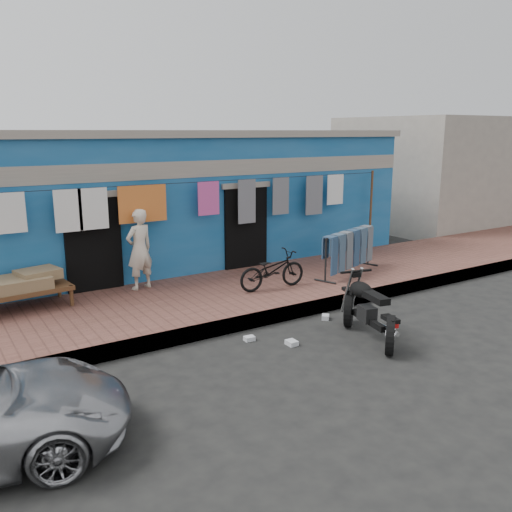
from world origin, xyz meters
The scene contains 14 objects.
ground centered at (0.00, 0.00, 0.00)m, with size 80.00×80.00×0.00m, color black.
sidewalk centered at (0.00, 3.00, 0.12)m, with size 28.00×3.00×0.25m, color brown.
curb centered at (0.00, 1.55, 0.12)m, with size 28.00×0.10×0.25m, color gray.
building centered at (0.00, 6.99, 1.69)m, with size 12.20×5.20×3.36m.
neighbor_right centered at (11.00, 7.00, 1.90)m, with size 6.00×5.00×3.80m, color #9E9384.
clothesline centered at (-0.45, 4.25, 1.81)m, with size 10.06×0.06×2.10m.
seated_person centered at (-1.41, 4.08, 1.06)m, with size 0.58×0.39×1.61m, color beige.
bicycle centered at (0.81, 2.66, 0.72)m, with size 0.51×1.45×0.94m, color black.
motorcycle centered at (0.96, 0.09, 0.53)m, with size 0.94×1.72×1.06m, color black, non-canonical shape.
charpoy centered at (-3.74, 3.97, 0.57)m, with size 1.97×1.07×0.64m, color brown, non-canonical shape.
jeans_rack centered at (2.92, 2.76, 0.74)m, with size 2.07×1.07×0.99m, color black, non-canonical shape.
litter_a centered at (-0.72, 1.07, 0.04)m, with size 0.17×0.13×0.07m, color silver.
litter_b centered at (0.99, 1.20, 0.04)m, with size 0.17×0.13×0.08m, color silver.
litter_c centered at (-0.25, 0.55, 0.04)m, with size 0.19×0.15×0.08m, color silver.
Camera 1 is at (-5.10, -5.99, 3.34)m, focal length 38.00 mm.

